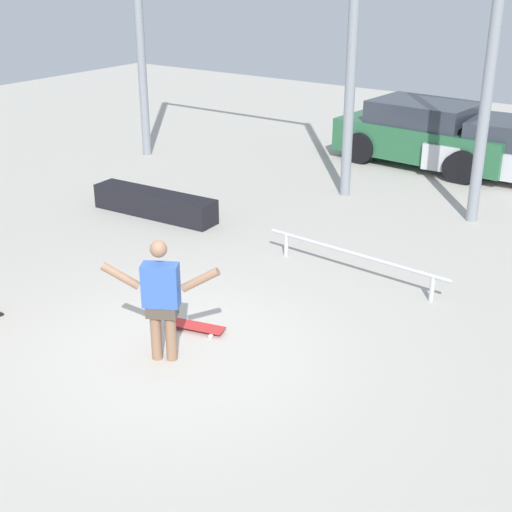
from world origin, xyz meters
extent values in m
plane|color=#B2ADA3|center=(0.00, 0.00, 0.00)|extent=(36.00, 36.00, 0.00)
cylinder|color=#8C664C|center=(-0.09, -0.24, 0.36)|extent=(0.13, 0.13, 0.72)
cylinder|color=#8C664C|center=(0.06, -0.15, 0.36)|extent=(0.13, 0.13, 0.72)
cube|color=#4C4238|center=(-0.01, -0.19, 0.66)|extent=(0.41, 0.35, 0.16)
cube|color=#3359B2|center=(-0.01, -0.19, 0.98)|extent=(0.47, 0.39, 0.52)
sphere|color=#8C664C|center=(-0.01, -0.19, 1.43)|extent=(0.20, 0.20, 0.20)
cylinder|color=#8C664C|center=(-0.42, -0.42, 1.07)|extent=(0.45, 0.31, 0.32)
cylinder|color=#8C664C|center=(0.39, 0.03, 1.07)|extent=(0.45, 0.31, 0.32)
cube|color=red|center=(-0.15, 0.55, 0.07)|extent=(0.80, 0.39, 0.01)
cylinder|color=silver|center=(0.08, 0.72, 0.03)|extent=(0.06, 0.04, 0.05)
cylinder|color=silver|center=(0.13, 0.51, 0.03)|extent=(0.06, 0.04, 0.05)
cylinder|color=silver|center=(-0.43, 0.60, 0.03)|extent=(0.06, 0.04, 0.05)
cylinder|color=silver|center=(-0.38, 0.39, 0.03)|extent=(0.06, 0.04, 0.05)
cube|color=black|center=(-3.59, 3.52, 0.23)|extent=(2.56, 0.66, 0.45)
cylinder|color=#B7BABF|center=(0.72, 3.21, 0.38)|extent=(3.10, 0.28, 0.06)
cylinder|color=#B7BABF|center=(-0.54, 3.30, 0.19)|extent=(0.07, 0.07, 0.38)
cylinder|color=#B7BABF|center=(1.99, 3.12, 0.19)|extent=(0.07, 0.07, 0.38)
cylinder|color=gray|center=(-6.73, 6.65, 2.89)|extent=(0.20, 0.20, 5.77)
cylinder|color=gray|center=(-1.31, 6.65, 2.89)|extent=(0.20, 0.20, 5.77)
cylinder|color=gray|center=(1.31, 6.65, 2.89)|extent=(0.20, 0.20, 5.77)
cube|color=#28603D|center=(-0.85, 9.70, 0.57)|extent=(4.18, 2.04, 0.75)
cube|color=#2D333D|center=(-1.01, 9.71, 1.19)|extent=(2.34, 1.77, 0.49)
cylinder|color=black|center=(0.47, 10.46, 0.36)|extent=(0.73, 0.27, 0.71)
cylinder|color=black|center=(0.34, 8.76, 0.36)|extent=(0.73, 0.27, 0.71)
cylinder|color=black|center=(-2.05, 10.64, 0.36)|extent=(0.73, 0.27, 0.71)
cylinder|color=black|center=(-2.17, 8.94, 0.36)|extent=(0.73, 0.27, 0.71)
cylinder|color=black|center=(0.13, 10.42, 0.32)|extent=(0.66, 0.26, 0.64)
cylinder|color=black|center=(0.23, 8.76, 0.32)|extent=(0.66, 0.26, 0.64)
camera|label=1|loc=(5.15, -5.60, 4.48)|focal=50.00mm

